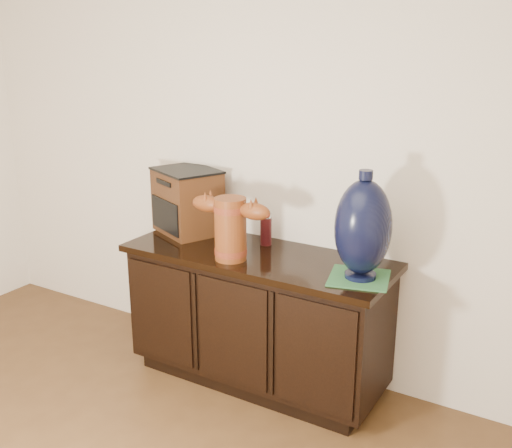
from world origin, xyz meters
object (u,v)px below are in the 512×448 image
Objects in this scene: terracotta_vessel at (230,225)px; spray_can at (266,229)px; lamp_base at (363,228)px; sideboard at (257,317)px; tv_radio at (187,201)px.

spray_can is at bearing 81.51° from terracotta_vessel.
sideboard is at bearing 175.16° from lamp_base.
sideboard is at bearing -76.88° from spray_can.
lamp_base reaches higher than spray_can.
sideboard is 3.19× the size of terracotta_vessel.
spray_can is (0.04, 0.29, -0.09)m from terracotta_vessel.
terracotta_vessel is at bearing -98.15° from spray_can.
lamp_base is at bearing 15.69° from tv_radio.
lamp_base is 2.85× the size of spray_can.
terracotta_vessel is 0.53m from tv_radio.
terracotta_vessel is at bearing -4.79° from tv_radio.
tv_radio reaches higher than terracotta_vessel.
tv_radio is 1.15m from lamp_base.
lamp_base reaches higher than tv_radio.
spray_can is at bearing 27.79° from tv_radio.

